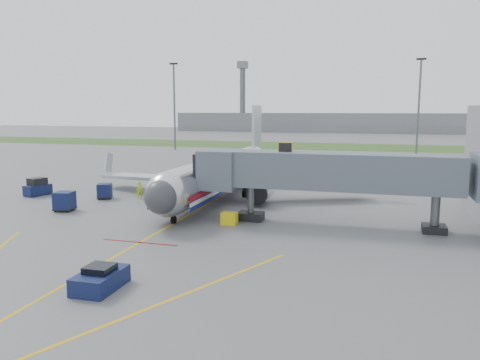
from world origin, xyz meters
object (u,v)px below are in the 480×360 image
(pushback_tug, at_px, (100,279))
(ramp_worker, at_px, (140,190))
(airliner, at_px, (222,173))
(baggage_tug, at_px, (38,188))
(belt_loader, at_px, (197,193))

(pushback_tug, xyz_separation_m, ramp_worker, (-10.36, 23.88, 0.39))
(airliner, relative_size, ramp_worker, 18.88)
(pushback_tug, height_order, baggage_tug, baggage_tug)
(airliner, bearing_deg, baggage_tug, -165.15)
(belt_loader, bearing_deg, airliner, 29.64)
(airliner, height_order, ramp_worker, airliner)
(airliner, bearing_deg, ramp_worker, -153.88)
(airliner, bearing_deg, belt_loader, -150.36)
(baggage_tug, distance_m, ramp_worker, 12.15)
(airliner, relative_size, belt_loader, 8.31)
(belt_loader, height_order, ramp_worker, belt_loader)
(airliner, distance_m, belt_loader, 3.60)
(airliner, relative_size, baggage_tug, 11.42)
(pushback_tug, bearing_deg, baggage_tug, 134.91)
(belt_loader, distance_m, ramp_worker, 6.20)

